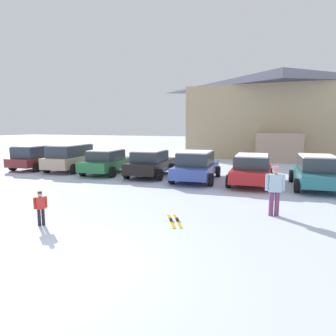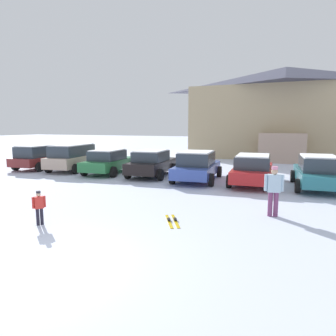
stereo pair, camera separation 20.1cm
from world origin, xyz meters
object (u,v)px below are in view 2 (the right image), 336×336
skier_child_in_red_jacket (39,206)px  pair_of_skis (172,221)px  parked_maroon_van (40,156)px  parked_red_sedan (253,169)px  parked_black_sedan (152,163)px  parked_green_coupe (109,161)px  skier_adult_in_blue_parka (274,188)px  parked_teal_hatchback (318,172)px  ski_lodge (284,112)px  parked_beige_suv (73,157)px  parked_blue_hatchback (197,166)px

skier_child_in_red_jacket → pair_of_skis: 4.05m
parked_maroon_van → parked_red_sedan: 14.48m
parked_black_sedan → skier_child_in_red_jacket: parked_black_sedan is taller
parked_green_coupe → parked_black_sedan: size_ratio=1.02×
skier_adult_in_blue_parka → parked_teal_hatchback: bearing=72.2°
ski_lodge → parked_teal_hatchback: bearing=-83.4°
parked_teal_hatchback → skier_child_in_red_jacket: parked_teal_hatchback is taller
pair_of_skis → skier_adult_in_blue_parka: bearing=30.8°
parked_beige_suv → parked_green_coupe: bearing=-3.4°
parked_black_sedan → parked_teal_hatchback: parked_teal_hatchback is taller
ski_lodge → skier_adult_in_blue_parka: 21.59m
parked_blue_hatchback → skier_child_in_red_jacket: bearing=-104.5°
skier_child_in_red_jacket → parked_teal_hatchback: bearing=47.5°
parked_black_sedan → parked_red_sedan: 5.85m
parked_beige_suv → skier_child_in_red_jacket: parked_beige_suv is taller
skier_adult_in_blue_parka → pair_of_skis: (-2.90, -1.73, -0.92)m
parked_black_sedan → parked_teal_hatchback: size_ratio=0.96×
parked_black_sedan → skier_adult_in_blue_parka: skier_adult_in_blue_parka is taller
parked_maroon_van → pair_of_skis: bearing=-30.8°
parked_green_coupe → pair_of_skis: bearing=-46.5°
parked_beige_suv → parked_blue_hatchback: size_ratio=0.94×
ski_lodge → parked_red_sedan: bearing=-94.2°
skier_adult_in_blue_parka → ski_lodge: bearing=90.2°
parked_maroon_van → parked_teal_hatchback: 17.47m
parked_maroon_van → skier_adult_in_blue_parka: bearing=-20.6°
parked_maroon_van → parked_blue_hatchback: (11.54, -0.49, -0.07)m
parked_blue_hatchback → skier_adult_in_blue_parka: 6.85m
pair_of_skis → parked_teal_hatchback: bearing=57.1°
ski_lodge → parked_beige_suv: (-12.85, -15.36, -3.39)m
parked_green_coupe → parked_red_sedan: (8.80, -0.26, 0.01)m
parked_black_sedan → parked_beige_suv: bearing=178.9°
parked_teal_hatchback → skier_child_in_red_jacket: 12.20m
ski_lodge → skier_child_in_red_jacket: size_ratio=16.51×
parked_beige_suv → pair_of_skis: bearing=-37.5°
parked_green_coupe → parked_red_sedan: parked_red_sedan is taller
parked_black_sedan → parked_blue_hatchback: parked_blue_hatchback is taller
parked_blue_hatchback → parked_teal_hatchback: parked_blue_hatchback is taller
skier_child_in_red_jacket → pair_of_skis: size_ratio=0.79×
parked_beige_suv → parked_green_coupe: size_ratio=0.98×
parked_blue_hatchback → parked_black_sedan: bearing=171.6°
parked_red_sedan → parked_teal_hatchback: (2.99, -0.07, 0.03)m
parked_beige_suv → parked_teal_hatchback: bearing=-1.9°
parked_maroon_van → pair_of_skis: size_ratio=3.29×
parked_red_sedan → parked_blue_hatchback: bearing=-177.9°
skier_adult_in_blue_parka → pair_of_skis: skier_adult_in_blue_parka is taller
parked_maroon_van → skier_child_in_red_jacket: parked_maroon_van is taller
parked_blue_hatchback → parked_maroon_van: bearing=177.6°
parked_teal_hatchback → skier_adult_in_blue_parka: bearing=-107.8°
parked_maroon_van → parked_blue_hatchback: size_ratio=0.93×
parked_blue_hatchback → parked_red_sedan: 2.94m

